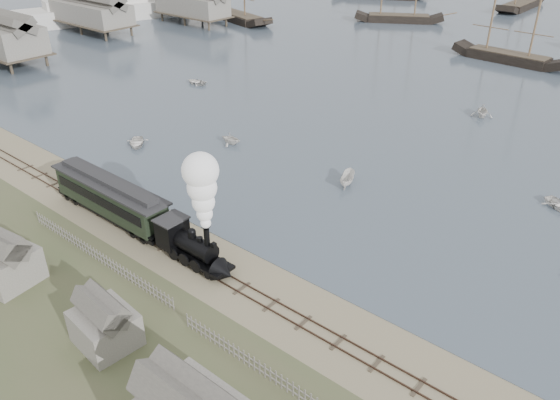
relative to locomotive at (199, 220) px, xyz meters
The scene contains 16 objects.
ground 4.95m from the locomotive, 107.62° to the left, with size 600.00×600.00×0.00m, color gray.
rail_track 4.48m from the locomotive, behind, with size 120.00×1.80×0.16m.
picket_fence_west 9.80m from the locomotive, 144.98° to the right, with size 19.00×0.10×1.20m, color slate, non-canonical shape.
picket_fence_east 13.82m from the locomotive, 24.87° to the right, with size 15.00×0.10×1.20m, color slate, non-canonical shape.
shed_left 15.94m from the locomotive, 134.03° to the right, with size 5.00×4.00×4.10m, color slate, non-canonical shape.
shed_mid 11.04m from the locomotive, 82.23° to the right, with size 4.00×3.50×3.60m, color slate, non-canonical shape.
western_wharf 87.39m from the locomotive, 151.27° to the left, with size 36.00×56.00×8.00m, color slate, non-canonical shape.
locomotive is the anchor object (origin of this frame).
passenger_coach 12.40m from the locomotive, behind, with size 14.64×2.82×3.56m.
beached_dinghy 8.73m from the locomotive, 158.94° to the left, with size 3.53×2.52×0.73m, color silver.
rowboat_0 27.09m from the locomotive, 154.09° to the left, with size 3.66×2.61×0.76m, color silver.
rowboat_1 25.20m from the locomotive, 129.15° to the left, with size 2.73×2.36×1.44m, color silver.
rowboat_2 19.87m from the locomotive, 87.15° to the left, with size 3.27×1.23×1.26m, color silver.
rowboat_6 49.54m from the locomotive, 138.16° to the left, with size 3.49×2.49×0.72m, color silver.
rowboat_7 48.14m from the locomotive, 85.32° to the left, with size 3.35×2.89×1.77m, color silver.
schooner_2 78.05m from the locomotive, 92.51° to the left, with size 20.24×4.67×20.00m, color black, non-canonical shape.
Camera 1 is at (28.58, -25.59, 26.56)m, focal length 35.00 mm.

